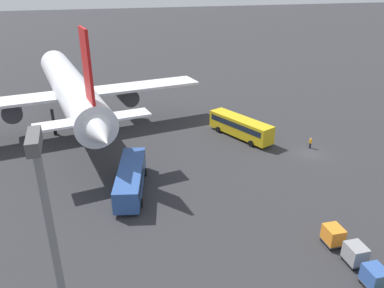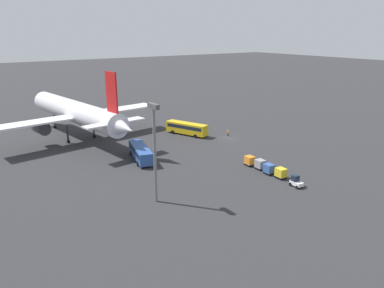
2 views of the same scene
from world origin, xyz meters
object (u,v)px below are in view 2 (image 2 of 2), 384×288
(cargo_cart_blue, at_px, (269,168))
(shuttle_bus_near, at_px, (187,128))
(cargo_cart_yellow, at_px, (281,173))
(cargo_cart_orange, at_px, (250,160))
(airplane, at_px, (77,112))
(baggage_tug, at_px, (296,182))
(cargo_cart_grey, at_px, (260,164))
(shuttle_bus_far, at_px, (141,152))
(worker_person, at_px, (228,133))

(cargo_cart_blue, bearing_deg, shuttle_bus_near, -4.93)
(shuttle_bus_near, bearing_deg, cargo_cart_blue, 153.89)
(cargo_cart_yellow, height_order, cargo_cart_orange, same)
(cargo_cart_yellow, bearing_deg, airplane, 25.22)
(airplane, xyz_separation_m, baggage_tug, (-53.57, -22.62, -6.23))
(cargo_cart_grey, bearing_deg, cargo_cart_yellow, 177.92)
(airplane, height_order, cargo_cart_orange, airplane)
(cargo_cart_yellow, bearing_deg, shuttle_bus_far, 34.39)
(shuttle_bus_far, height_order, baggage_tug, shuttle_bus_far)
(worker_person, xyz_separation_m, cargo_cart_grey, (-23.54, 11.05, 0.32))
(shuttle_bus_near, relative_size, cargo_cart_blue, 5.91)
(cargo_cart_grey, bearing_deg, shuttle_bus_far, 42.02)
(cargo_cart_yellow, distance_m, cargo_cart_grey, 5.84)
(shuttle_bus_far, height_order, cargo_cart_grey, shuttle_bus_far)
(cargo_cart_grey, bearing_deg, cargo_cart_blue, 171.56)
(baggage_tug, relative_size, worker_person, 1.43)
(airplane, height_order, cargo_cart_yellow, airplane)
(airplane, relative_size, cargo_cart_blue, 24.84)
(worker_person, bearing_deg, cargo_cart_orange, 151.33)
(shuttle_bus_near, relative_size, baggage_tug, 4.97)
(baggage_tug, xyz_separation_m, cargo_cart_grey, (10.12, -0.81, 0.25))
(cargo_cart_blue, bearing_deg, airplane, 26.38)
(cargo_cart_yellow, relative_size, cargo_cart_orange, 1.00)
(airplane, relative_size, shuttle_bus_far, 4.18)
(shuttle_bus_near, xyz_separation_m, cargo_cart_blue, (-33.85, 2.92, -0.79))
(cargo_cart_blue, distance_m, cargo_cart_grey, 2.95)
(baggage_tug, bearing_deg, airplane, 27.21)
(baggage_tug, height_order, cargo_cart_orange, baggage_tug)
(cargo_cart_orange, bearing_deg, cargo_cart_yellow, -179.92)
(shuttle_bus_near, height_order, worker_person, shuttle_bus_near)
(shuttle_bus_near, relative_size, worker_person, 7.12)
(cargo_cart_yellow, distance_m, cargo_cart_blue, 2.93)
(cargo_cart_yellow, height_order, cargo_cart_grey, same)
(airplane, relative_size, baggage_tug, 20.89)
(shuttle_bus_far, xyz_separation_m, cargo_cart_yellow, (-25.25, -17.28, -0.66))
(shuttle_bus_near, distance_m, worker_person, 11.36)
(baggage_tug, distance_m, cargo_cart_blue, 7.21)
(shuttle_bus_far, bearing_deg, cargo_cart_orange, -119.02)
(airplane, xyz_separation_m, shuttle_bus_far, (-24.04, -5.94, -5.32))
(cargo_cart_yellow, xyz_separation_m, cargo_cart_blue, (2.92, 0.22, 0.00))
(cargo_cart_blue, bearing_deg, shuttle_bus_far, 37.38)
(airplane, bearing_deg, baggage_tug, -164.77)
(worker_person, xyz_separation_m, cargo_cart_blue, (-26.46, 11.48, 0.32))
(airplane, height_order, shuttle_bus_far, airplane)
(cargo_cart_yellow, distance_m, cargo_cart_orange, 8.75)
(shuttle_bus_near, bearing_deg, shuttle_bus_far, 98.78)
(worker_person, distance_m, cargo_cart_grey, 26.01)
(baggage_tug, xyz_separation_m, cargo_cart_blue, (7.20, -0.38, 0.25))
(airplane, bearing_deg, cargo_cart_grey, -159.32)
(cargo_cart_grey, bearing_deg, shuttle_bus_near, -4.60)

